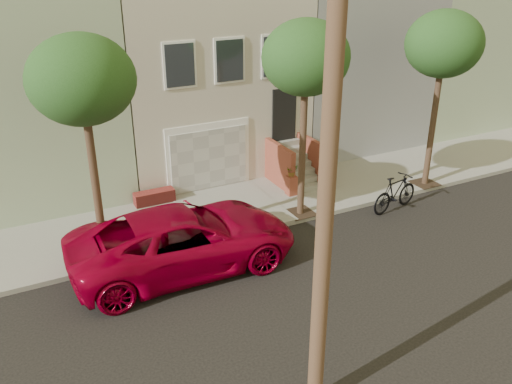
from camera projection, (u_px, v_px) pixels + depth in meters
name	position (u px, v px, depth m)	size (l,w,h in m)	color
ground	(344.00, 283.00, 14.62)	(90.00, 90.00, 0.00)	black
sidewalk	(254.00, 204.00, 18.93)	(40.00, 3.70, 0.15)	gray
house_row	(190.00, 71.00, 22.19)	(33.10, 11.70, 7.00)	#B8AF9D
tree_left	(82.00, 81.00, 13.33)	(2.70, 2.57, 6.30)	#2D2116
tree_mid	(306.00, 59.00, 16.03)	(2.70, 2.57, 6.30)	#2D2116
tree_right	(444.00, 45.00, 18.32)	(2.70, 2.57, 6.30)	#2D2116
pickup_truck	(184.00, 239.00, 15.00)	(2.92, 6.34, 1.76)	maroon
motorcycle	(395.00, 193.00, 18.44)	(0.60, 2.13, 1.28)	black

